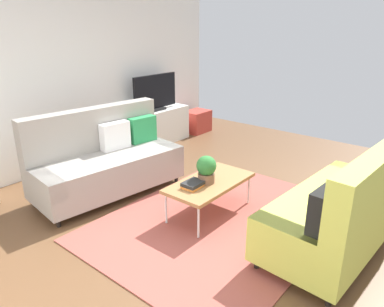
{
  "coord_description": "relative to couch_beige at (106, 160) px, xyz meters",
  "views": [
    {
      "loc": [
        -3.0,
        -2.16,
        2.14
      ],
      "look_at": [
        0.17,
        0.45,
        0.65
      ],
      "focal_mm": 33.82,
      "sensor_mm": 36.0,
      "label": 1
    }
  ],
  "objects": [
    {
      "name": "potted_plant",
      "position": [
        0.32,
        -1.41,
        0.14
      ],
      "size": [
        0.23,
        0.23,
        0.32
      ],
      "color": "brown",
      "rests_on": "coffee_table"
    },
    {
      "name": "bottle_0",
      "position": [
        1.42,
        0.9,
        0.3
      ],
      "size": [
        0.06,
        0.06,
        0.21
      ],
      "primitive_type": "cylinder",
      "color": "silver",
      "rests_on": "tv_console"
    },
    {
      "name": "storage_trunk",
      "position": [
        2.96,
        0.84,
        -0.23
      ],
      "size": [
        0.52,
        0.4,
        0.44
      ],
      "primitive_type": "cube",
      "color": "#B2382D",
      "rests_on": "ground_plane"
    },
    {
      "name": "table_book_1",
      "position": [
        0.13,
        -1.37,
        0.02
      ],
      "size": [
        0.24,
        0.18,
        0.04
      ],
      "primitive_type": "cube",
      "rotation": [
        0.0,
        0.0,
        0.01
      ],
      "color": "#262626",
      "rests_on": "table_book_0"
    },
    {
      "name": "couch_green",
      "position": [
        0.66,
        -2.84,
        -0.01
      ],
      "size": [
        1.95,
        0.96,
        1.1
      ],
      "rotation": [
        0.0,
        0.0,
        -0.06
      ],
      "color": "#C1CC51",
      "rests_on": "ground_plane"
    },
    {
      "name": "ground_plane",
      "position": [
        0.3,
        -1.52,
        -0.45
      ],
      "size": [
        7.68,
        7.68,
        0.0
      ],
      "primitive_type": "plane",
      "color": "brown"
    },
    {
      "name": "wall_far",
      "position": [
        0.3,
        1.28,
        1.0
      ],
      "size": [
        6.4,
        0.12,
        2.9
      ],
      "primitive_type": "cube",
      "color": "white",
      "rests_on": "ground_plane"
    },
    {
      "name": "coffee_table",
      "position": [
        0.37,
        -1.42,
        -0.05
      ],
      "size": [
        1.1,
        0.56,
        0.42
      ],
      "color": "#9E7042",
      "rests_on": "ground_plane"
    },
    {
      "name": "area_rug",
      "position": [
        0.32,
        -1.62,
        -0.44
      ],
      "size": [
        2.9,
        2.2,
        0.01
      ],
      "primitive_type": "cube",
      "color": "#9E4C42",
      "rests_on": "ground_plane"
    },
    {
      "name": "tv_console",
      "position": [
        1.86,
        0.94,
        -0.13
      ],
      "size": [
        1.4,
        0.44,
        0.64
      ],
      "primitive_type": "cube",
      "color": "silver",
      "rests_on": "ground_plane"
    },
    {
      "name": "vase_0",
      "position": [
        1.28,
        0.99,
        0.26
      ],
      "size": [
        0.08,
        0.08,
        0.12
      ],
      "primitive_type": "cylinder",
      "color": "#4C72B2",
      "rests_on": "tv_console"
    },
    {
      "name": "table_book_0",
      "position": [
        0.13,
        -1.37,
        -0.01
      ],
      "size": [
        0.25,
        0.2,
        0.02
      ],
      "primitive_type": "cube",
      "rotation": [
        0.0,
        0.0,
        0.07
      ],
      "color": "orange",
      "rests_on": "coffee_table"
    },
    {
      "name": "tv",
      "position": [
        1.86,
        0.92,
        0.51
      ],
      "size": [
        1.0,
        0.2,
        0.64
      ],
      "color": "black",
      "rests_on": "tv_console"
    },
    {
      "name": "couch_beige",
      "position": [
        0.0,
        0.0,
        0.0
      ],
      "size": [
        1.99,
        1.07,
        1.1
      ],
      "rotation": [
        0.0,
        0.0,
        3.02
      ],
      "color": "gray",
      "rests_on": "ground_plane"
    },
    {
      "name": "bottle_1",
      "position": [
        1.53,
        0.9,
        0.3
      ],
      "size": [
        0.05,
        0.05,
        0.21
      ],
      "primitive_type": "cylinder",
      "color": "#3F8C4C",
      "rests_on": "tv_console"
    }
  ]
}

